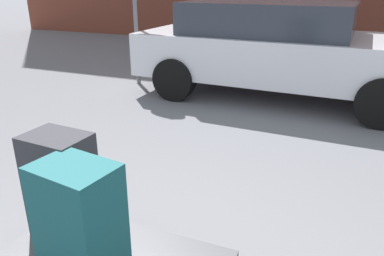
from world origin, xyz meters
The scene contains 3 objects.
suitcase_teal_front_left centered at (-0.08, -0.02, 0.64)m, with size 0.38×0.28×0.60m, color #144C51.
suitcase_charcoal_front_right centered at (-0.39, 0.21, 0.64)m, with size 0.35×0.26×0.61m, color #2D2D33.
parked_car centered at (0.02, 4.62, 0.76)m, with size 4.36×2.04×1.42m.
Camera 1 is at (1.00, -1.22, 1.72)m, focal length 35.32 mm.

